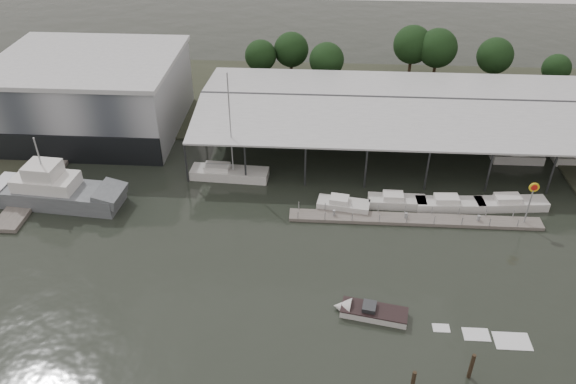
# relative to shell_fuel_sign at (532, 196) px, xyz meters

# --- Properties ---
(ground) EXTENTS (200.00, 200.00, 0.00)m
(ground) POSITION_rel_shell_fuel_sign_xyz_m (-27.00, -9.99, -3.93)
(ground) COLOR black
(ground) RESTS_ON ground
(land_strip_far) EXTENTS (140.00, 30.00, 0.30)m
(land_strip_far) POSITION_rel_shell_fuel_sign_xyz_m (-27.00, 32.01, -3.83)
(land_strip_far) COLOR #333729
(land_strip_far) RESTS_ON ground
(land_strip_west) EXTENTS (20.00, 40.00, 0.30)m
(land_strip_west) POSITION_rel_shell_fuel_sign_xyz_m (-67.00, 20.01, -3.83)
(land_strip_west) COLOR #333729
(land_strip_west) RESTS_ON ground
(storage_warehouse) EXTENTS (24.50, 20.50, 10.50)m
(storage_warehouse) POSITION_rel_shell_fuel_sign_xyz_m (-55.00, 19.95, 1.36)
(storage_warehouse) COLOR #989CA2
(storage_warehouse) RESTS_ON ground
(covered_boat_shed) EXTENTS (58.24, 24.00, 6.96)m
(covered_boat_shed) POSITION_rel_shell_fuel_sign_xyz_m (-10.00, 18.01, 2.20)
(covered_boat_shed) COLOR silver
(covered_boat_shed) RESTS_ON ground
(trawler_dock) EXTENTS (3.00, 18.00, 0.50)m
(trawler_dock) POSITION_rel_shell_fuel_sign_xyz_m (-57.00, 4.01, -3.68)
(trawler_dock) COLOR slate
(trawler_dock) RESTS_ON ground
(floating_dock) EXTENTS (28.00, 2.00, 1.40)m
(floating_dock) POSITION_rel_shell_fuel_sign_xyz_m (-12.00, 0.01, -3.72)
(floating_dock) COLOR slate
(floating_dock) RESTS_ON ground
(shell_fuel_sign) EXTENTS (1.10, 0.18, 5.55)m
(shell_fuel_sign) POSITION_rel_shell_fuel_sign_xyz_m (0.00, 0.00, 0.00)
(shell_fuel_sign) COLOR #96999B
(shell_fuel_sign) RESTS_ON ground
(grey_trawler) EXTENTS (15.90, 5.75, 8.84)m
(grey_trawler) POSITION_rel_shell_fuel_sign_xyz_m (-53.07, 1.01, -2.35)
(grey_trawler) COLOR slate
(grey_trawler) RESTS_ON ground
(white_sailboat) EXTENTS (9.76, 3.12, 14.13)m
(white_sailboat) POSITION_rel_shell_fuel_sign_xyz_m (-34.12, 7.66, -3.27)
(white_sailboat) COLOR silver
(white_sailboat) RESTS_ON ground
(speedboat_underway) EXTENTS (17.57, 5.18, 2.00)m
(speedboat_underway) POSITION_rel_shell_fuel_sign_xyz_m (-18.00, -14.59, -3.53)
(speedboat_underway) COLOR silver
(speedboat_underway) RESTS_ON ground
(moored_cruiser_0) EXTENTS (6.20, 3.09, 1.70)m
(moored_cruiser_0) POSITION_rel_shell_fuel_sign_xyz_m (-19.98, 1.77, -3.31)
(moored_cruiser_0) COLOR silver
(moored_cruiser_0) RESTS_ON ground
(moored_cruiser_1) EXTENTS (6.65, 2.29, 1.70)m
(moored_cruiser_1) POSITION_rel_shell_fuel_sign_xyz_m (-13.77, 2.88, -3.31)
(moored_cruiser_1) COLOR silver
(moored_cruiser_1) RESTS_ON ground
(moored_cruiser_2) EXTENTS (7.85, 2.57, 1.70)m
(moored_cruiser_2) POSITION_rel_shell_fuel_sign_xyz_m (-7.73, 2.70, -3.31)
(moored_cruiser_2) COLOR silver
(moored_cruiser_2) RESTS_ON ground
(moored_cruiser_3) EXTENTS (8.44, 3.02, 1.70)m
(moored_cruiser_3) POSITION_rel_shell_fuel_sign_xyz_m (-0.71, 3.28, -3.31)
(moored_cruiser_3) COLOR silver
(moored_cruiser_3) RESTS_ON ground
(horizon_tree_line) EXTENTS (67.69, 11.61, 9.51)m
(horizon_tree_line) POSITION_rel_shell_fuel_sign_xyz_m (-3.41, 37.84, 1.79)
(horizon_tree_line) COLOR #2F2115
(horizon_tree_line) RESTS_ON ground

